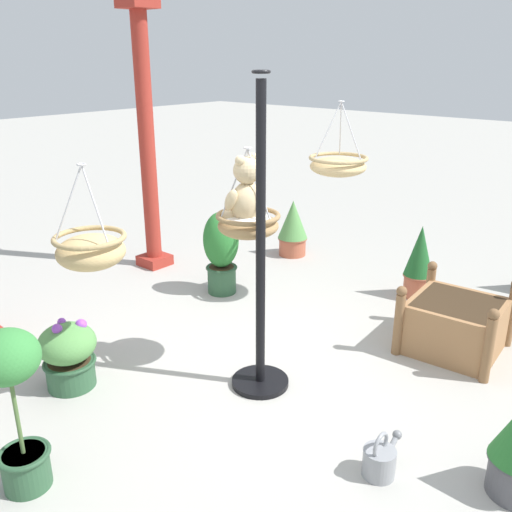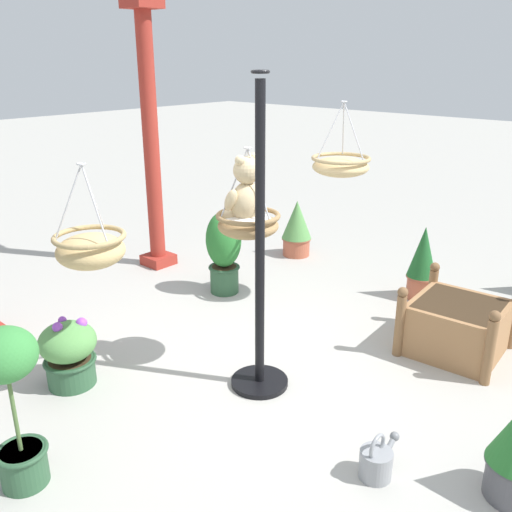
{
  "view_description": "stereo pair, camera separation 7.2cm",
  "coord_description": "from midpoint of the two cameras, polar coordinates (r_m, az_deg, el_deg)",
  "views": [
    {
      "loc": [
        -3.01,
        -2.55,
        2.4
      ],
      "look_at": [
        -0.02,
        0.03,
        0.96
      ],
      "focal_mm": 38.6,
      "sensor_mm": 36.0,
      "label": 1
    },
    {
      "loc": [
        -2.96,
        -2.6,
        2.4
      ],
      "look_at": [
        -0.02,
        0.03,
        0.96
      ],
      "focal_mm": 38.6,
      "sensor_mm": 36.0,
      "label": 2
    }
  ],
  "objects": [
    {
      "name": "display_pole_central",
      "position": [
        4.04,
        -0.05,
        -4.71
      ],
      "size": [
        0.44,
        0.44,
        2.31
      ],
      "color": "black",
      "rests_on": "ground"
    },
    {
      "name": "hanging_basket_right_low",
      "position": [
        5.34,
        8.12,
        9.33
      ],
      "size": [
        0.56,
        0.56,
        0.7
      ],
      "color": "tan"
    },
    {
      "name": "teddy_bear",
      "position": [
        4.08,
        -1.6,
        6.46
      ],
      "size": [
        0.36,
        0.32,
        0.52
      ],
      "color": "#D1B789"
    },
    {
      "name": "potted_plant_flowering_red",
      "position": [
        5.92,
        16.21,
        -0.55
      ],
      "size": [
        0.3,
        0.3,
        0.78
      ],
      "color": "#AD563D",
      "rests_on": "ground"
    },
    {
      "name": "potted_plant_trailing_ivy",
      "position": [
        6.95,
        3.54,
        2.94
      ],
      "size": [
        0.37,
        0.37,
        0.71
      ],
      "color": "#AD563D",
      "rests_on": "ground"
    },
    {
      "name": "watering_can",
      "position": [
        3.61,
        12.14,
        -19.97
      ],
      "size": [
        0.35,
        0.2,
        0.3
      ],
      "color": "gray",
      "rests_on": "ground"
    },
    {
      "name": "potted_plant_tall_leafy",
      "position": [
        4.47,
        -19.3,
        -9.54
      ],
      "size": [
        0.43,
        0.43,
        0.56
      ],
      "color": "#2D5638",
      "rests_on": "ground"
    },
    {
      "name": "hanging_basket_left_high",
      "position": [
        3.94,
        -17.26,
        0.63
      ],
      "size": [
        0.5,
        0.5,
        0.72
      ],
      "color": "tan"
    },
    {
      "name": "potted_plant_conical_shrub",
      "position": [
        5.79,
        -3.99,
        0.58
      ],
      "size": [
        0.37,
        0.37,
        0.89
      ],
      "color": "#2D5638",
      "rests_on": "ground"
    },
    {
      "name": "ground_plane",
      "position": [
        4.61,
        0.04,
        -11.25
      ],
      "size": [
        40.0,
        40.0,
        0.0
      ],
      "primitive_type": "plane",
      "color": "#ADAAA3"
    },
    {
      "name": "greenhouse_pillar_right",
      "position": [
        6.47,
        -11.53,
        11.05
      ],
      "size": [
        0.34,
        0.34,
        2.96
      ],
      "color": "#9E2D23",
      "rests_on": "ground"
    },
    {
      "name": "wooden_planter_box",
      "position": [
        5.01,
        19.54,
        -6.61
      ],
      "size": [
        0.86,
        0.86,
        0.62
      ],
      "color": "#9E7047",
      "rests_on": "ground"
    },
    {
      "name": "hanging_basket_with_teddy",
      "position": [
        4.12,
        -1.32,
        3.39
      ],
      "size": [
        0.49,
        0.49,
        0.67
      ],
      "color": "#A37F51"
    },
    {
      "name": "potted_plant_fern_front",
      "position": [
        3.44,
        -24.38,
        -13.23
      ],
      "size": [
        0.36,
        0.36,
        1.02
      ],
      "color": "#2D5638",
      "rests_on": "ground"
    }
  ]
}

